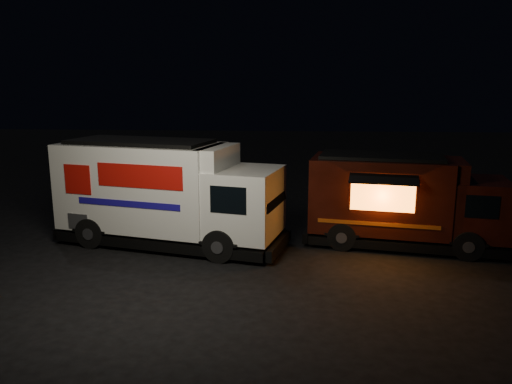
{
  "coord_description": "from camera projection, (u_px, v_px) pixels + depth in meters",
  "views": [
    {
      "loc": [
        2.13,
        -13.81,
        4.93
      ],
      "look_at": [
        0.98,
        2.0,
        1.5
      ],
      "focal_mm": 35.0,
      "sensor_mm": 36.0,
      "label": 1
    }
  ],
  "objects": [
    {
      "name": "ground",
      "position": [
        218.0,
        255.0,
        14.65
      ],
      "size": [
        80.0,
        80.0,
        0.0
      ],
      "primitive_type": "plane",
      "color": "black",
      "rests_on": "ground"
    },
    {
      "name": "white_truck",
      "position": [
        170.0,
        193.0,
        15.41
      ],
      "size": [
        7.55,
        4.04,
        3.26
      ],
      "primitive_type": null,
      "rotation": [
        0.0,
        0.0,
        -0.23
      ],
      "color": "white",
      "rests_on": "ground"
    },
    {
      "name": "red_truck",
      "position": [
        406.0,
        201.0,
        15.33
      ],
      "size": [
        6.38,
        3.28,
        2.83
      ],
      "primitive_type": null,
      "rotation": [
        0.0,
        0.0,
        -0.18
      ],
      "color": "#351009",
      "rests_on": "ground"
    }
  ]
}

